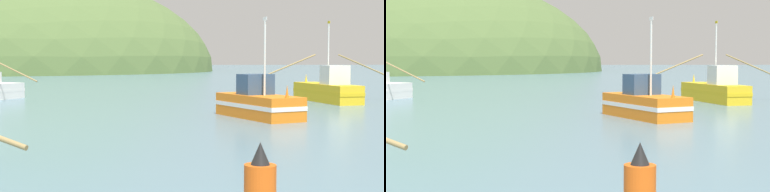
{
  "view_description": "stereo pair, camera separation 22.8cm",
  "coord_description": "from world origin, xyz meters",
  "views": [
    {
      "loc": [
        -0.63,
        -6.21,
        3.46
      ],
      "look_at": [
        1.56,
        24.61,
        1.4
      ],
      "focal_mm": 52.54,
      "sensor_mm": 36.0,
      "label": 1
    },
    {
      "loc": [
        -0.4,
        -6.22,
        3.46
      ],
      "look_at": [
        1.56,
        24.61,
        1.4
      ],
      "focal_mm": 52.54,
      "sensor_mm": 36.0,
      "label": 2
    }
  ],
  "objects": [
    {
      "name": "fishing_boat_orange",
      "position": [
        5.55,
        26.18,
        0.84
      ],
      "size": [
        4.48,
        6.69,
        5.84
      ],
      "rotation": [
        0.0,
        0.0,
        5.09
      ],
      "color": "orange",
      "rests_on": "ground"
    },
    {
      "name": "fishing_boat_yellow",
      "position": [
        13.39,
        37.84,
        0.94
      ],
      "size": [
        12.44,
        8.35,
        6.45
      ],
      "rotation": [
        0.0,
        0.0,
        1.75
      ],
      "color": "gold",
      "rests_on": "ground"
    },
    {
      "name": "channel_buoy",
      "position": [
        1.73,
        5.82,
        0.68
      ],
      "size": [
        0.71,
        0.71,
        1.64
      ],
      "color": "#E55914",
      "rests_on": "ground"
    }
  ]
}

